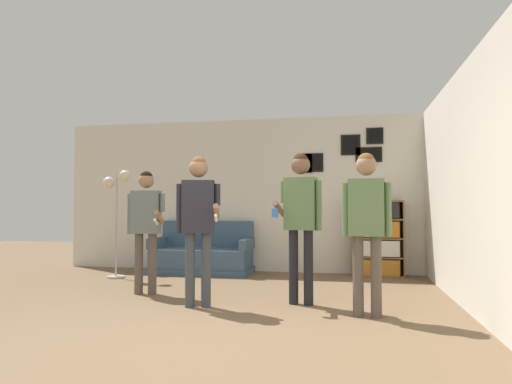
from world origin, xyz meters
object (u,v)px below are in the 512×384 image
Objects in this scene: floor_lamp at (117,198)px; person_spectator_near_bookshelf at (367,216)px; person_watcher_holding_cup at (301,210)px; person_player_foreground_center at (198,214)px; couch at (203,256)px; bookshelf at (377,238)px; person_player_foreground_left at (146,219)px; drinking_cup at (383,198)px.

floor_lamp is 4.29m from person_spectator_near_bookshelf.
person_player_foreground_center is at bearing -162.11° from person_watcher_holding_cup.
bookshelf reaches higher than couch.
person_spectator_near_bookshelf is (2.77, -0.71, 0.06)m from person_player_foreground_left.
couch is at bearing 130.60° from person_watcher_holding_cup.
person_player_foreground_left is at bearing 165.57° from person_spectator_near_bookshelf.
floor_lamp is (-1.19, -0.80, 0.99)m from couch.
person_spectator_near_bookshelf is at bearing -32.69° from person_watcher_holding_cup.
floor_lamp is at bearing -166.73° from drinking_cup.
person_watcher_holding_cup reaches higher than person_player_foreground_left.
person_player_foreground_center reaches higher than person_spectator_near_bookshelf.
person_spectator_near_bookshelf is at bearing -97.46° from drinking_cup.
bookshelf is 0.67m from drinking_cup.
person_player_foreground_left is 2.86m from person_spectator_near_bookshelf.
couch is 3.19m from drinking_cup.
floor_lamp reaches higher than person_spectator_near_bookshelf.
person_player_foreground_center is 18.03× the size of drinking_cup.
person_player_foreground_left is (-0.13, -1.99, 0.68)m from couch.
floor_lamp is (-4.12, -0.99, 0.67)m from bookshelf.
person_watcher_holding_cup is 18.56× the size of drinking_cup.
person_player_foreground_left is at bearing -144.49° from bookshelf.
floor_lamp is at bearing -166.44° from bookshelf.
floor_lamp is at bearing 155.17° from person_watcher_holding_cup.
person_watcher_holding_cup is 1.04× the size of person_spectator_near_bookshelf.
person_player_foreground_left is at bearing -145.30° from drinking_cup.
couch is 3.85m from person_spectator_near_bookshelf.
drinking_cup is (3.02, 0.20, 0.99)m from couch.
person_watcher_holding_cup reaches higher than person_spectator_near_bookshelf.
floor_lamp is 3.43m from person_watcher_holding_cup.
person_spectator_near_bookshelf is (1.85, -0.10, -0.01)m from person_player_foreground_center.
person_spectator_near_bookshelf is (0.73, -0.47, -0.05)m from person_watcher_holding_cup.
person_watcher_holding_cup reaches higher than person_player_foreground_center.
couch is 1.01× the size of person_spectator_near_bookshelf.
person_player_foreground_center is at bearing -128.64° from drinking_cup.
bookshelf is at bearing 52.55° from person_player_foreground_center.
person_spectator_near_bookshelf is at bearing -26.41° from floor_lamp.
couch is at bearing 134.38° from person_spectator_near_bookshelf.
person_player_foreground_center is at bearing -42.28° from floor_lamp.
person_player_foreground_left is 1.11m from person_player_foreground_center.
floor_lamp is 2.68m from person_player_foreground_center.
floor_lamp reaches higher than person_player_foreground_left.
person_watcher_holding_cup is at bearing -49.40° from couch.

